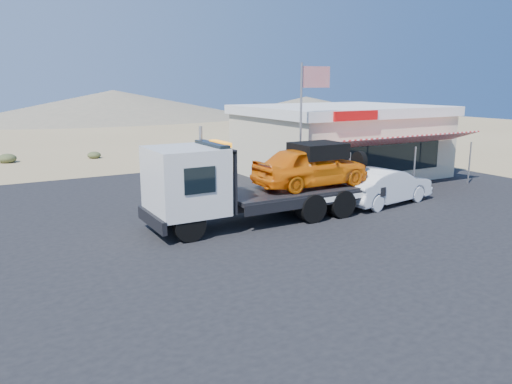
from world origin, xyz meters
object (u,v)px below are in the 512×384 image
Objects in this scene: white_sedan at (385,186)px; tow_truck at (264,177)px; jerky_store at (339,140)px; flagpole at (305,116)px.

tow_truck is at bearing 78.29° from white_sedan.
white_sedan is at bearing -112.99° from jerky_store.
jerky_store is at bearing 38.79° from flagpole.
tow_truck reaches higher than white_sedan.
tow_truck is 10.89m from jerky_store.
tow_truck is 6.01m from white_sedan.
jerky_store is (8.79, 6.42, 0.31)m from tow_truck.
white_sedan is 7.40m from jerky_store.
jerky_store is (2.85, 6.72, 1.19)m from white_sedan.
jerky_store reaches higher than white_sedan.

